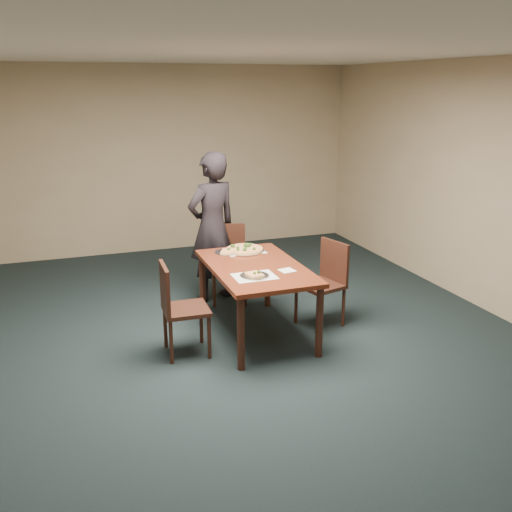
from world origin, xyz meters
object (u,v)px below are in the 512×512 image
object	(u,v)px
chair_left	(178,304)
chair_right	(326,278)
chair_far	(228,258)
slice_plate_near	(255,275)
slice_plate_far	(228,252)
diner	(212,227)
pizza_pan	(245,249)
dining_table	(256,274)

from	to	relation	value
chair_left	chair_right	bearing A→B (deg)	-80.56
chair_far	chair_left	distance (m)	1.54
chair_left	slice_plate_near	xyz separation A→B (m)	(0.73, -0.13, 0.25)
slice_plate_near	slice_plate_far	bearing A→B (deg)	90.75
diner	slice_plate_near	distance (m)	1.47
pizza_pan	slice_plate_far	xyz separation A→B (m)	(-0.19, 0.00, -0.01)
dining_table	chair_far	world-z (taller)	chair_far
chair_far	chair_left	xyz separation A→B (m)	(-0.88, -1.26, 0.00)
chair_right	pizza_pan	world-z (taller)	chair_right
diner	slice_plate_far	distance (m)	0.63
chair_left	pizza_pan	distance (m)	1.19
chair_left	slice_plate_near	distance (m)	0.78
chair_left	slice_plate_far	size ratio (longest dim) A/B	3.25
chair_far	slice_plate_near	bearing A→B (deg)	-82.39
chair_far	pizza_pan	size ratio (longest dim) A/B	2.08
pizza_pan	chair_far	bearing A→B (deg)	92.64
diner	chair_right	bearing A→B (deg)	110.93
slice_plate_near	diner	bearing A→B (deg)	90.44
slice_plate_near	pizza_pan	bearing A→B (deg)	77.84
chair_far	chair_left	world-z (taller)	same
chair_right	slice_plate_far	size ratio (longest dim) A/B	3.25
chair_left	chair_right	xyz separation A→B (m)	(1.66, 0.21, 0.00)
chair_far	slice_plate_far	xyz separation A→B (m)	(-0.17, -0.54, 0.25)
dining_table	chair_far	xyz separation A→B (m)	(0.03, 1.07, -0.14)
chair_right	diner	size ratio (longest dim) A/B	0.51
dining_table	chair_right	distance (m)	0.82
dining_table	chair_far	size ratio (longest dim) A/B	1.65
pizza_pan	chair_left	bearing A→B (deg)	-141.65
dining_table	diner	world-z (taller)	diner
dining_table	slice_plate_far	distance (m)	0.56
dining_table	slice_plate_near	xyz separation A→B (m)	(-0.13, -0.32, 0.11)
pizza_pan	dining_table	bearing A→B (deg)	-95.89
pizza_pan	slice_plate_far	distance (m)	0.19
dining_table	slice_plate_near	distance (m)	0.36
chair_left	slice_plate_far	xyz separation A→B (m)	(0.72, 0.72, 0.25)
chair_left	diner	distance (m)	1.56
chair_far	diner	xyz separation A→B (m)	(-0.17, 0.07, 0.37)
chair_right	pizza_pan	xyz separation A→B (m)	(-0.75, 0.51, 0.26)
diner	pizza_pan	world-z (taller)	diner
chair_right	slice_plate_near	xyz separation A→B (m)	(-0.93, -0.34, 0.25)
slice_plate_near	slice_plate_far	size ratio (longest dim) A/B	1.00
chair_far	chair_left	bearing A→B (deg)	-110.97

